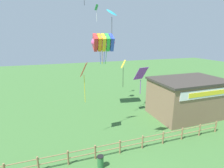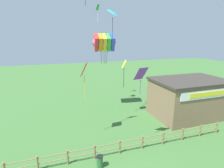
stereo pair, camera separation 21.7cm
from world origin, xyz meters
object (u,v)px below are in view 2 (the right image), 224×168
at_px(kite_green_diamond, 98,10).
at_px(kite_yellow_diamond, 124,68).
at_px(trash_bin, 100,162).
at_px(kite_purple_streamer, 141,75).
at_px(kite_rainbow_parafoil, 104,42).
at_px(kite_cyan_delta, 113,13).
at_px(seaside_building, 188,98).
at_px(kite_red_diamond, 84,74).

bearing_deg(kite_green_diamond, kite_yellow_diamond, -76.11).
relative_size(trash_bin, kite_purple_streamer, 0.41).
height_order(kite_rainbow_parafoil, kite_cyan_delta, kite_cyan_delta).
relative_size(seaside_building, kite_red_diamond, 2.34).
xyz_separation_m(kite_rainbow_parafoil, kite_purple_streamer, (0.71, -8.54, -2.41)).
bearing_deg(kite_purple_streamer, trash_bin, -154.49).
xyz_separation_m(seaside_building, kite_red_diamond, (-12.55, -1.01, 3.92)).
xyz_separation_m(kite_red_diamond, kite_purple_streamer, (4.25, -2.46, 0.08)).
bearing_deg(kite_red_diamond, kite_green_diamond, 68.83).
distance_m(trash_bin, kite_red_diamond, 7.23).
bearing_deg(kite_green_diamond, seaside_building, -43.13).
bearing_deg(kite_green_diamond, kite_cyan_delta, -88.61).
bearing_deg(kite_red_diamond, kite_rainbow_parafoil, 59.81).
height_order(trash_bin, kite_green_diamond, kite_green_diamond).
relative_size(seaside_building, kite_yellow_diamond, 2.63).
bearing_deg(seaside_building, kite_yellow_diamond, 162.40).
height_order(trash_bin, kite_red_diamond, kite_red_diamond).
distance_m(kite_rainbow_parafoil, kite_red_diamond, 7.46).
height_order(seaside_building, kite_red_diamond, kite_red_diamond).
relative_size(trash_bin, kite_green_diamond, 0.44).
relative_size(kite_red_diamond, kite_purple_streamer, 1.55).
bearing_deg(kite_cyan_delta, seaside_building, -15.71).
relative_size(seaside_building, kite_purple_streamer, 3.62).
xyz_separation_m(seaside_building, kite_purple_streamer, (-8.31, -3.47, 4.01)).
height_order(kite_red_diamond, kite_purple_streamer, kite_red_diamond).
relative_size(trash_bin, kite_red_diamond, 0.26).
bearing_deg(kite_yellow_diamond, kite_red_diamond, -146.59).
distance_m(kite_cyan_delta, kite_purple_streamer, 8.09).
relative_size(seaside_building, kite_green_diamond, 3.94).
distance_m(kite_yellow_diamond, kite_red_diamond, 6.13).
bearing_deg(kite_cyan_delta, trash_bin, -114.47).
bearing_deg(seaside_building, kite_green_diamond, 136.87).
bearing_deg(kite_yellow_diamond, trash_bin, -122.38).
bearing_deg(seaside_building, trash_bin, -156.37).
bearing_deg(kite_green_diamond, trash_bin, -104.04).
relative_size(kite_yellow_diamond, kite_green_diamond, 1.50).
xyz_separation_m(seaside_building, kite_yellow_diamond, (-7.44, 2.36, 3.62)).
bearing_deg(kite_green_diamond, kite_rainbow_parafoil, -91.65).
height_order(kite_red_diamond, kite_cyan_delta, kite_cyan_delta).
height_order(kite_yellow_diamond, kite_red_diamond, kite_red_diamond).
relative_size(kite_rainbow_parafoil, kite_red_diamond, 1.02).
xyz_separation_m(seaside_building, trash_bin, (-12.37, -5.41, -1.81)).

